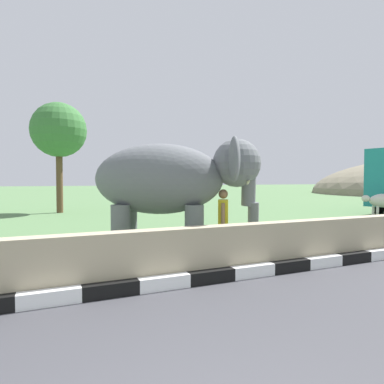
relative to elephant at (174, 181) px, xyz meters
The scene contains 6 objects.
striped_curb 3.68m from the elephant, 137.14° to the right, with size 16.20×0.20×0.24m.
barrier_parapet 2.34m from the elephant, 90.72° to the right, with size 28.00×0.36×1.00m, color tan.
elephant is the anchor object (origin of this frame).
person_handler 1.51m from the elephant, 22.96° to the right, with size 0.41×0.60×1.66m.
cow_near 12.42m from the elephant, 15.36° to the left, with size 1.90×1.12×1.23m.
tree_distant 13.43m from the elephant, 99.36° to the left, with size 3.09×3.09×6.28m.
Camera 1 is at (-0.83, -1.42, 1.88)m, focal length 31.12 mm.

